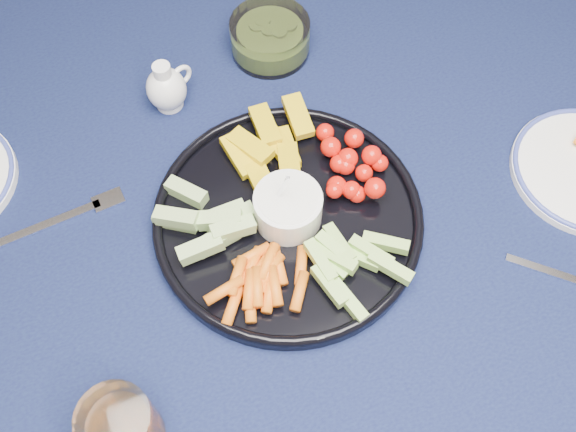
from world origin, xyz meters
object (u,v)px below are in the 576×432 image
object	(u,v)px
dining_table	(354,210)
creamer_pitcher	(167,88)
pickle_bowl	(270,38)
crudite_platter	(286,215)
juice_tumbler	(123,428)

from	to	relation	value
dining_table	creamer_pitcher	distance (m)	0.32
creamer_pitcher	pickle_bowl	distance (m)	0.18
dining_table	crudite_platter	world-z (taller)	crudite_platter
pickle_bowl	dining_table	bearing A→B (deg)	-82.32
dining_table	creamer_pitcher	size ratio (longest dim) A/B	21.17
dining_table	crudite_platter	xyz separation A→B (m)	(-0.12, -0.03, 0.11)
pickle_bowl	juice_tumbler	size ratio (longest dim) A/B	1.32
dining_table	creamer_pitcher	xyz separation A→B (m)	(-0.20, 0.21, 0.12)
pickle_bowl	juice_tumbler	world-z (taller)	juice_tumbler
creamer_pitcher	pickle_bowl	size ratio (longest dim) A/B	0.67
creamer_pitcher	juice_tumbler	size ratio (longest dim) A/B	0.88
creamer_pitcher	juice_tumbler	xyz separation A→B (m)	(-0.16, -0.43, 0.01)
creamer_pitcher	juice_tumbler	world-z (taller)	juice_tumbler
crudite_platter	pickle_bowl	size ratio (longest dim) A/B	2.91
dining_table	juice_tumbler	distance (m)	0.45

